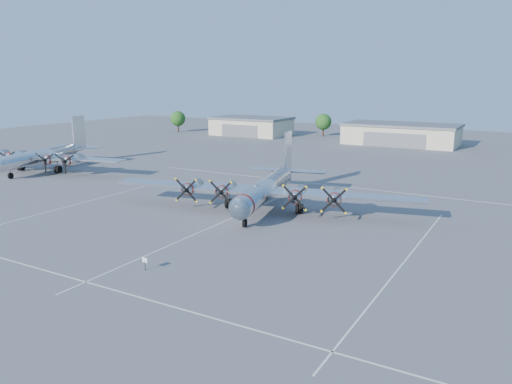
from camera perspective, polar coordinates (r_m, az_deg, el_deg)
The scene contains 9 objects.
ground at distance 60.58m, azimuth -3.13°, elevation -3.16°, with size 260.00×260.00×0.00m, color #535356.
parking_lines at distance 59.18m, azimuth -4.06°, elevation -3.56°, with size 60.00×50.08×0.01m.
hangar_west at distance 152.28m, azimuth -0.52°, elevation 7.55°, with size 22.60×14.60×5.40m.
hangar_center at distance 135.26m, azimuth 16.25°, elevation 6.38°, with size 28.60×14.60×5.40m.
tree_far_west at distance 163.10m, azimuth -8.91°, elevation 8.28°, with size 4.80×4.80×6.64m.
tree_west at distance 150.47m, azimuth 7.70°, elevation 7.95°, with size 4.80×4.80×6.64m.
main_bomber_b29 at distance 66.11m, azimuth 1.26°, elevation -1.78°, with size 40.18×27.48×8.89m, color silver, non-canonical shape.
bomber_west at distance 100.82m, azimuth -22.93°, elevation 2.28°, with size 35.44×25.10×9.36m, color silver, non-canonical shape.
info_placard at distance 45.71m, azimuth -12.59°, elevation -7.75°, with size 0.62×0.10×1.18m.
Camera 1 is at (31.90, -48.74, 16.64)m, focal length 35.00 mm.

